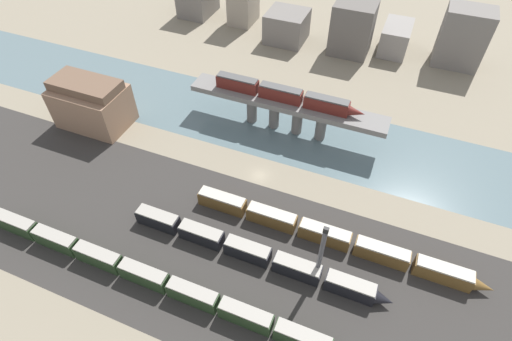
{
  "coord_description": "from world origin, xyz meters",
  "views": [
    {
      "loc": [
        25.18,
        -64.1,
        74.11
      ],
      "look_at": [
        0.0,
        -2.15,
        3.88
      ],
      "focal_mm": 28.0,
      "sensor_mm": 36.0,
      "label": 1
    }
  ],
  "objects_px": {
    "train_yard_far": "(331,237)",
    "signal_tower": "(321,254)",
    "train_on_bridge": "(285,95)",
    "train_yard_near": "(149,277)",
    "warehouse_building": "(92,104)",
    "train_yard_mid": "(253,253)"
  },
  "relations": [
    {
      "from": "train_yard_far",
      "to": "signal_tower",
      "type": "height_order",
      "value": "signal_tower"
    },
    {
      "from": "train_yard_near",
      "to": "warehouse_building",
      "type": "relative_size",
      "value": 4.14
    },
    {
      "from": "train_yard_mid",
      "to": "warehouse_building",
      "type": "bearing_deg",
      "value": 157.24
    },
    {
      "from": "train_yard_mid",
      "to": "warehouse_building",
      "type": "height_order",
      "value": "warehouse_building"
    },
    {
      "from": "train_yard_near",
      "to": "warehouse_building",
      "type": "bearing_deg",
      "value": 137.88
    },
    {
      "from": "train_on_bridge",
      "to": "train_yard_far",
      "type": "height_order",
      "value": "train_on_bridge"
    },
    {
      "from": "warehouse_building",
      "to": "signal_tower",
      "type": "xyz_separation_m",
      "value": [
        72.36,
        -23.76,
        1.59
      ]
    },
    {
      "from": "train_on_bridge",
      "to": "train_yard_near",
      "type": "height_order",
      "value": "train_on_bridge"
    },
    {
      "from": "train_yard_near",
      "to": "signal_tower",
      "type": "xyz_separation_m",
      "value": [
        30.6,
        14.0,
        6.2
      ]
    },
    {
      "from": "train_yard_far",
      "to": "train_on_bridge",
      "type": "bearing_deg",
      "value": 124.45
    },
    {
      "from": "train_yard_mid",
      "to": "signal_tower",
      "type": "relative_size",
      "value": 3.41
    },
    {
      "from": "train_yard_mid",
      "to": "train_yard_far",
      "type": "distance_m",
      "value": 17.21
    },
    {
      "from": "train_yard_near",
      "to": "train_yard_mid",
      "type": "distance_m",
      "value": 21.5
    },
    {
      "from": "train_yard_near",
      "to": "train_yard_far",
      "type": "distance_m",
      "value": 38.71
    },
    {
      "from": "train_on_bridge",
      "to": "warehouse_building",
      "type": "height_order",
      "value": "warehouse_building"
    },
    {
      "from": "train_yard_near",
      "to": "warehouse_building",
      "type": "height_order",
      "value": "warehouse_building"
    },
    {
      "from": "train_yard_near",
      "to": "train_yard_mid",
      "type": "bearing_deg",
      "value": 37.48
    },
    {
      "from": "train_yard_near",
      "to": "warehouse_building",
      "type": "xyz_separation_m",
      "value": [
        -41.76,
        37.75,
        4.62
      ]
    },
    {
      "from": "train_yard_near",
      "to": "signal_tower",
      "type": "relative_size",
      "value": 4.8
    },
    {
      "from": "warehouse_building",
      "to": "signal_tower",
      "type": "relative_size",
      "value": 1.16
    },
    {
      "from": "train_on_bridge",
      "to": "signal_tower",
      "type": "height_order",
      "value": "signal_tower"
    },
    {
      "from": "train_on_bridge",
      "to": "train_yard_near",
      "type": "relative_size",
      "value": 0.51
    }
  ]
}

